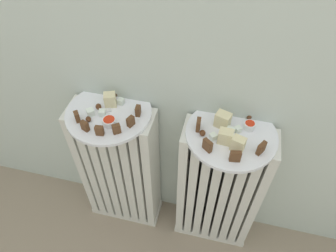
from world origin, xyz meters
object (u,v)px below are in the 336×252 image
(radiator_right, at_px, (218,191))
(fork, at_px, (109,115))
(jam_bowl_right, at_px, (249,125))
(jam_bowl_left, at_px, (109,121))
(plate_right, at_px, (231,134))
(radiator_left, at_px, (120,170))
(plate_left, at_px, (109,113))

(radiator_right, relative_size, fork, 7.85)
(radiator_right, bearing_deg, jam_bowl_right, 33.66)
(jam_bowl_left, bearing_deg, radiator_right, 7.86)
(radiator_right, bearing_deg, fork, -177.79)
(jam_bowl_left, relative_size, fork, 0.53)
(radiator_right, height_order, plate_right, plate_right)
(radiator_right, xyz_separation_m, jam_bowl_left, (-0.39, -0.05, 0.36))
(radiator_left, distance_m, fork, 0.35)
(jam_bowl_right, bearing_deg, plate_right, -146.34)
(fork, bearing_deg, radiator_left, 118.51)
(plate_left, bearing_deg, jam_bowl_left, -64.75)
(plate_left, distance_m, fork, 0.02)
(plate_right, height_order, jam_bowl_right, jam_bowl_right)
(plate_left, bearing_deg, jam_bowl_right, 4.20)
(jam_bowl_right, bearing_deg, jam_bowl_left, -168.71)
(plate_left, xyz_separation_m, fork, (0.01, -0.02, 0.01))
(fork, bearing_deg, radiator_right, 2.21)
(radiator_left, relative_size, jam_bowl_left, 14.91)
(plate_right, relative_size, jam_bowl_left, 6.52)
(jam_bowl_left, bearing_deg, jam_bowl_right, 11.29)
(radiator_right, relative_size, jam_bowl_right, 18.45)
(plate_left, distance_m, plate_right, 0.41)
(radiator_left, bearing_deg, plate_right, 0.00)
(radiator_left, xyz_separation_m, jam_bowl_right, (0.46, 0.03, 0.36))
(radiator_right, distance_m, jam_bowl_left, 0.53)
(radiator_left, bearing_deg, radiator_right, 0.00)
(radiator_left, relative_size, radiator_right, 1.00)
(radiator_right, relative_size, jam_bowl_left, 14.91)
(plate_left, relative_size, plate_right, 1.00)
(radiator_left, xyz_separation_m, jam_bowl_left, (0.03, -0.05, 0.36))
(radiator_left, height_order, jam_bowl_left, jam_bowl_left)
(jam_bowl_right, bearing_deg, radiator_right, -146.34)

